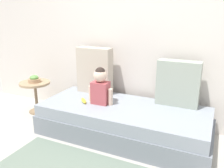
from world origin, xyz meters
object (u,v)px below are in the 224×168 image
toddler (100,86)px  fruit_bowl (34,79)px  throw_pillow_right (178,83)px  banana (84,101)px  couch (123,121)px  throw_pillow_left (95,70)px  side_table (35,89)px

toddler → fruit_bowl: (-1.11, 0.12, -0.08)m
throw_pillow_right → banana: (-1.02, -0.39, -0.24)m
banana → toddler: bearing=16.6°
couch → fruit_bowl: (-1.40, 0.10, 0.32)m
throw_pillow_left → side_table: 0.94m
throw_pillow_right → fruit_bowl: bearing=-173.7°
side_table → toddler: bearing=-6.0°
throw_pillow_left → throw_pillow_right: (1.08, 0.00, -0.04)m
couch → throw_pillow_left: throw_pillow_left is taller
throw_pillow_right → side_table: (-1.93, -0.21, -0.27)m
throw_pillow_right → fruit_bowl: 1.95m
throw_pillow_right → toddler: 0.89m
throw_pillow_left → fruit_bowl: size_ratio=3.48×
throw_pillow_left → side_table: bearing=-166.0°
banana → throw_pillow_left: bearing=98.6°
throw_pillow_right → banana: throw_pillow_right is taller
couch → throw_pillow_left: bearing=149.7°
toddler → side_table: (-1.11, 0.12, -0.23)m
throw_pillow_right → side_table: size_ratio=1.14×
side_table → fruit_bowl: (0.00, -0.00, 0.14)m
banana → fruit_bowl: fruit_bowl is taller
throw_pillow_left → throw_pillow_right: throw_pillow_left is taller
couch → throw_pillow_right: 0.77m
couch → toddler: bearing=-176.6°
banana → side_table: (-0.92, 0.18, -0.03)m
fruit_bowl → throw_pillow_left: bearing=14.0°
banana → side_table: 0.93m
toddler → side_table: size_ratio=0.96×
couch → side_table: (-1.40, 0.10, 0.17)m
couch → fruit_bowl: size_ratio=11.42×
throw_pillow_left → fruit_bowl: bearing=-166.0°
side_table → fruit_bowl: fruit_bowl is taller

